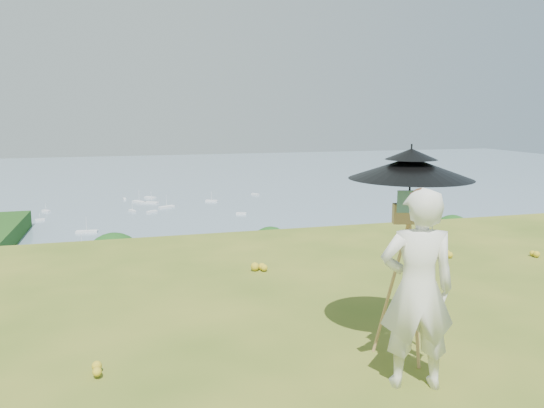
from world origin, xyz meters
name	(u,v)px	position (x,y,z in m)	size (l,w,h in m)	color
shoreline_tier	(166,363)	(0.00, 75.00, -36.00)	(170.00, 28.00, 8.00)	#706959
bay_water	(138,194)	(0.00, 240.00, -34.00)	(700.00, 700.00, 0.00)	#7791AA
slope_trees	(195,342)	(0.00, 35.00, -15.00)	(110.00, 50.00, 6.00)	#174B16
harbor_town	(164,323)	(0.00, 75.00, -29.50)	(110.00, 22.00, 5.00)	silver
moored_boats	(102,233)	(-12.50, 161.00, -33.65)	(140.00, 140.00, 0.70)	white
painter	(417,289)	(-2.08, 0.44, 0.91)	(0.66, 0.43, 1.81)	white
field_easel	(407,274)	(-1.85, 1.01, 0.85)	(0.65, 0.65, 1.70)	#A97747
sun_umbrella	(410,182)	(-1.85, 1.04, 1.77)	(1.20, 1.20, 0.74)	black
painter_cap	(422,194)	(-2.08, 0.44, 1.76)	(0.19, 0.23, 0.10)	pink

